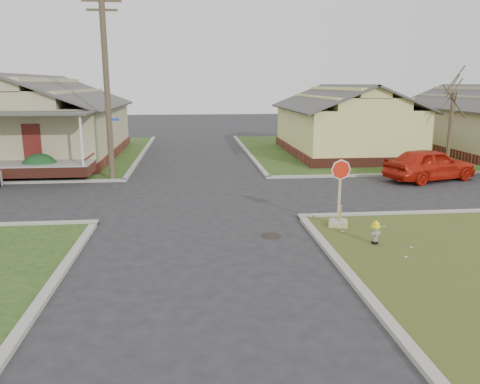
{
  "coord_description": "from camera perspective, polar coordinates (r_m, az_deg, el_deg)",
  "views": [
    {
      "loc": [
        -0.22,
        -14.41,
        4.7
      ],
      "look_at": [
        1.36,
        1.0,
        1.1
      ],
      "focal_mm": 35.0,
      "sensor_mm": 36.0,
      "label": 1
    }
  ],
  "objects": [
    {
      "name": "tree_mid_right",
      "position": [
        28.54,
        24.22,
        6.81
      ],
      "size": [
        0.22,
        0.22,
        4.2
      ],
      "primitive_type": "cylinder",
      "color": "#493B2A",
      "rests_on": "verge_far_right"
    },
    {
      "name": "hedge_right",
      "position": [
        25.41,
        -23.21,
        2.85
      ],
      "size": [
        1.58,
        1.3,
        1.21
      ],
      "primitive_type": "ellipsoid",
      "color": "#163D1A",
      "rests_on": "verge_far_left"
    },
    {
      "name": "corner_house",
      "position": [
        32.69,
        -23.49,
        7.76
      ],
      "size": [
        10.1,
        15.5,
        5.3
      ],
      "color": "maroon",
      "rests_on": "ground"
    },
    {
      "name": "red_sedan",
      "position": [
        24.98,
        22.13,
        3.15
      ],
      "size": [
        5.09,
        3.23,
        1.61
      ],
      "primitive_type": "imported",
      "rotation": [
        0.0,
        0.0,
        1.87
      ],
      "color": "red",
      "rests_on": "ground"
    },
    {
      "name": "ground",
      "position": [
        15.16,
        -4.76,
        -5.03
      ],
      "size": [
        120.0,
        120.0,
        0.0
      ],
      "primitive_type": "plane",
      "color": "#252427",
      "rests_on": "ground"
    },
    {
      "name": "fire_hydrant",
      "position": [
        14.45,
        16.21,
        -4.6
      ],
      "size": [
        0.27,
        0.27,
        0.71
      ],
      "rotation": [
        0.0,
        0.0,
        0.35
      ],
      "color": "black",
      "rests_on": "ground"
    },
    {
      "name": "verge_far_left",
      "position": [
        35.15,
        -27.2,
        3.99
      ],
      "size": [
        19.0,
        19.0,
        0.05
      ],
      "primitive_type": "cube",
      "color": "#234217",
      "rests_on": "ground"
    },
    {
      "name": "manhole",
      "position": [
        14.88,
        3.82,
        -5.34
      ],
      "size": [
        0.64,
        0.64,
        0.01
      ],
      "primitive_type": "cylinder",
      "color": "black",
      "rests_on": "ground"
    },
    {
      "name": "curbs",
      "position": [
        19.98,
        -5.07,
        -0.58
      ],
      "size": [
        80.0,
        40.0,
        0.12
      ],
      "primitive_type": null,
      "color": "#A29E92",
      "rests_on": "ground"
    },
    {
      "name": "utility_pole",
      "position": [
        23.65,
        -15.94,
        12.5
      ],
      "size": [
        1.8,
        0.28,
        9.0
      ],
      "color": "#493B2A",
      "rests_on": "ground"
    },
    {
      "name": "stop_sign",
      "position": [
        15.95,
        11.94,
        -2.34
      ],
      "size": [
        0.64,
        0.62,
        2.25
      ],
      "rotation": [
        0.0,
        0.0,
        -0.3
      ],
      "color": "#9F9156",
      "rests_on": "ground"
    },
    {
      "name": "side_house_yellow",
      "position": [
        32.66,
        12.52,
        8.36
      ],
      "size": [
        7.6,
        11.6,
        4.7
      ],
      "color": "maroon",
      "rests_on": "ground"
    }
  ]
}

